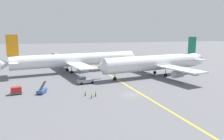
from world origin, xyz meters
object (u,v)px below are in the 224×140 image
Objects in this scene: gse_container_dolly_flat at (16,90)px; gse_belt_loader_portside at (42,90)px; ground_crew_wing_walker_right at (96,94)px; ground_crew_ramp_agent_by_cones at (91,96)px; airliner_at_gate_left at (76,60)px; ground_crew_marshaller_foreground at (85,93)px; airliner_being_pushed at (155,63)px; pushback_tug at (85,80)px; jet_bridge at (59,57)px.

gse_container_dolly_flat is 0.70× the size of gse_belt_loader_portside.
ground_crew_ramp_agent_by_cones reaches higher than ground_crew_wing_walker_right.
airliner_at_gate_left is 38.17m from gse_container_dolly_flat.
airliner_at_gate_left reaches higher than ground_crew_marshaller_foreground.
pushback_tug is at bearing -170.46° from airliner_being_pushed.
ground_crew_marshaller_foreground is at bearing 152.21° from ground_crew_wing_walker_right.
pushback_tug is (-0.59, -23.88, -4.22)m from airliner_at_gate_left.
airliner_being_pushed reaches higher than gse_belt_loader_portside.
airliner_at_gate_left is at bearing 146.69° from airliner_being_pushed.
gse_container_dolly_flat is (-21.33, -7.08, -0.01)m from pushback_tug.
gse_belt_loader_portside is at bearing -150.15° from pushback_tug.
gse_container_dolly_flat is 55.06m from jet_bridge.
airliner_at_gate_left is 41.74m from ground_crew_ramp_agent_by_cones.
gse_container_dolly_flat reaches higher than ground_crew_ramp_agent_by_cones.
pushback_tug is at bearing 18.36° from gse_container_dolly_flat.
airliner_at_gate_left is 39.16× the size of ground_crew_wing_walker_right.
airliner_at_gate_left is at bearing 65.13° from gse_belt_loader_portside.
airliner_at_gate_left reaches higher than ground_crew_wing_walker_right.
airliner_at_gate_left reaches higher than ground_crew_ramp_agent_by_cones.
ground_crew_ramp_agent_by_cones is (-1.49, -1.44, 0.01)m from ground_crew_wing_walker_right.
gse_container_dolly_flat is at bearing 156.98° from ground_crew_wing_walker_right.
jet_bridge is at bearing 130.66° from airliner_being_pushed.
ground_crew_marshaller_foreground is 0.07× the size of jet_bridge.
ground_crew_marshaller_foreground is 3.06m from ground_crew_ramp_agent_by_cones.
pushback_tug is at bearing -83.14° from jet_bridge.
ground_crew_wing_walker_right is at bearing -27.79° from ground_crew_marshaller_foreground.
airliner_being_pushed is 31.78× the size of ground_crew_ramp_agent_by_cones.
airliner_being_pushed is 31.95× the size of ground_crew_marshaller_foreground.
ground_crew_ramp_agent_by_cones is (-2.15, -41.43, -4.60)m from airliner_at_gate_left.
ground_crew_wing_walker_right is (14.20, -7.93, -0.02)m from gse_belt_loader_portside.
ground_crew_wing_walker_right is (21.27, -9.04, -0.37)m from gse_container_dolly_flat.
ground_crew_wing_walker_right is 0.99× the size of ground_crew_ramp_agent_by_cones.
pushback_tug is 22.48m from gse_container_dolly_flat.
pushback_tug is 1.74× the size of gse_belt_loader_portside.
ground_crew_wing_walker_right is (-0.07, -16.12, -0.38)m from pushback_tug.
airliner_at_gate_left reaches higher than gse_container_dolly_flat.
airliner_being_pushed is (28.81, -18.93, -0.02)m from airliner_at_gate_left.
gse_belt_loader_portside is 15.79m from ground_crew_ramp_agent_by_cones.
airliner_at_gate_left is 22.53m from jet_bridge.
ground_crew_wing_walker_right is (-29.47, -21.06, -4.59)m from airliner_being_pushed.
airliner_being_pushed is at bearing 36.01° from ground_crew_ramp_agent_by_cones.
airliner_at_gate_left reaches higher than jet_bridge.
gse_belt_loader_portside is at bearing -114.87° from airliner_at_gate_left.
gse_container_dolly_flat is at bearing 152.09° from ground_crew_ramp_agent_by_cones.
gse_container_dolly_flat is 23.11m from ground_crew_wing_walker_right.
pushback_tug is 5.59× the size of ground_crew_marshaller_foreground.
airliner_being_pushed is 9.95× the size of gse_belt_loader_portside.
ground_crew_marshaller_foreground is at bearing -100.46° from pushback_tug.
pushback_tug reaches higher than ground_crew_wing_walker_right.
ground_crew_wing_walker_right is at bearing 43.94° from ground_crew_ramp_agent_by_cones.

